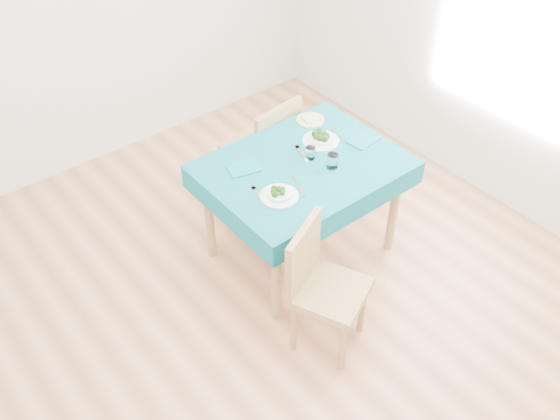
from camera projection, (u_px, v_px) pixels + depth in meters
room_shell at (280, 135)px, 3.10m from camera, size 4.02×4.52×2.73m
table at (302, 210)px, 4.15m from camera, size 1.22×0.93×0.76m
chair_near at (331, 285)px, 3.50m from camera, size 0.53×0.55×0.98m
chair_far at (259, 134)px, 4.53m from camera, size 0.50×0.54×1.09m
bowl_near at (279, 192)px, 3.64m from camera, size 0.23×0.23×0.07m
bowl_far at (321, 137)px, 4.06m from camera, size 0.24×0.24×0.07m
fork_near at (260, 195)px, 3.67m from camera, size 0.05×0.19×0.00m
knife_near at (299, 186)px, 3.73m from camera, size 0.10×0.21×0.00m
fork_far at (302, 154)px, 3.98m from camera, size 0.08×0.20×0.00m
knife_far at (340, 135)px, 4.14m from camera, size 0.04×0.20×0.00m
napkin_near at (244, 168)px, 3.86m from camera, size 0.22×0.18×0.01m
napkin_far at (363, 140)px, 4.09m from camera, size 0.21×0.16×0.01m
tumbler_center at (310, 153)px, 3.92m from camera, size 0.06×0.06×0.08m
tumbler_side at (333, 161)px, 3.85m from camera, size 0.07×0.07×0.09m
side_plate at (310, 120)px, 4.28m from camera, size 0.20×0.20×0.01m
bread_slice at (311, 118)px, 4.27m from camera, size 0.12×0.12×0.02m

